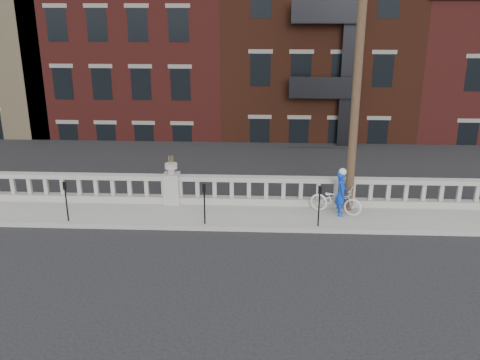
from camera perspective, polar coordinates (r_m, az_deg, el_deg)
name	(u,v)px	position (r m, az deg, el deg)	size (l,w,h in m)	color
ground	(150,257)	(15.88, -9.55, -8.13)	(120.00, 120.00, 0.00)	black
sidewalk	(168,215)	(18.51, -7.67, -3.70)	(32.00, 2.20, 0.15)	gray
balustrade	(172,190)	(19.17, -7.25, -1.04)	(28.00, 0.34, 1.03)	gray
planter_pedestal	(172,185)	(19.11, -7.27, -0.51)	(0.55, 0.55, 1.76)	gray
lower_level	(226,66)	(37.19, -1.49, 12.05)	(80.00, 44.00, 20.80)	#605E59
utility_pole	(359,61)	(17.72, 12.53, 12.32)	(1.60, 0.28, 10.00)	#422D1E
parking_meter_a	(66,197)	(18.25, -18.09, -1.73)	(0.10, 0.09, 1.36)	black
parking_meter_b	(204,199)	(17.19, -3.82, -2.08)	(0.10, 0.09, 1.36)	black
parking_meter_c	(319,201)	(17.17, 8.45, -2.27)	(0.10, 0.09, 1.36)	black
bicycle	(336,200)	(18.43, 10.19, -2.12)	(0.62, 1.78, 0.94)	silver
cyclist	(341,193)	(18.20, 10.74, -1.41)	(0.56, 0.37, 1.54)	#0D3BC7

